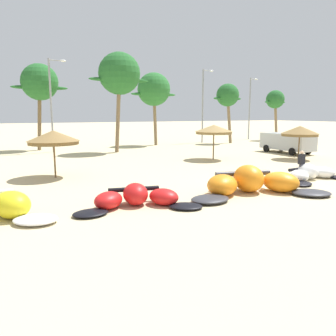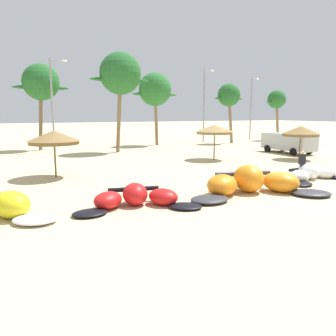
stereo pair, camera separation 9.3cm
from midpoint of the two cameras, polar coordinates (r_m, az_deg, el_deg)
ground_plane at (r=17.95m, az=16.91°, el=-2.90°), size 260.00×260.00×0.00m
kite_left at (r=13.33m, az=-5.66°, el=-5.21°), size 5.13×3.01×0.90m
kite_left_of_center at (r=15.87m, az=14.18°, el=-2.54°), size 6.78×4.07×1.29m
kite_center at (r=20.26m, az=23.45°, el=-0.93°), size 4.96×2.44×0.88m
beach_umbrella_near_van at (r=20.13m, az=-19.37°, el=5.03°), size 2.97×2.97×2.75m
beach_umbrella_middle at (r=26.95m, az=7.85°, el=6.65°), size 3.04×3.04×2.82m
beach_umbrella_near_palms at (r=28.93m, az=21.79°, el=5.97°), size 3.00×3.00×2.72m
parked_van at (r=33.29m, az=19.69°, el=4.35°), size 2.28×5.24×1.84m
person_near_kites at (r=20.30m, az=21.97°, el=0.56°), size 0.36×0.24×1.62m
palm_left at (r=36.38m, az=-21.43°, el=13.58°), size 5.45×3.63×8.65m
palm_left_of_gap at (r=32.57m, az=-8.50°, el=15.77°), size 5.92×3.95×9.41m
palm_center_left at (r=39.23m, az=-2.55°, el=13.38°), size 5.73×3.82×8.40m
palm_center_right at (r=42.46m, az=10.24°, el=12.18°), size 4.21×2.81×7.39m
palm_right_of_gap at (r=49.28m, az=18.03°, el=11.09°), size 3.78×2.52×6.95m
lamppost_west_center at (r=33.76m, az=-19.48°, el=10.96°), size 1.70×0.24×8.81m
lamppost_east_center at (r=43.00m, az=6.10°, el=11.25°), size 1.60×0.24×9.23m
lamppost_east at (r=49.51m, az=13.99°, el=10.46°), size 1.39×0.24×8.74m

